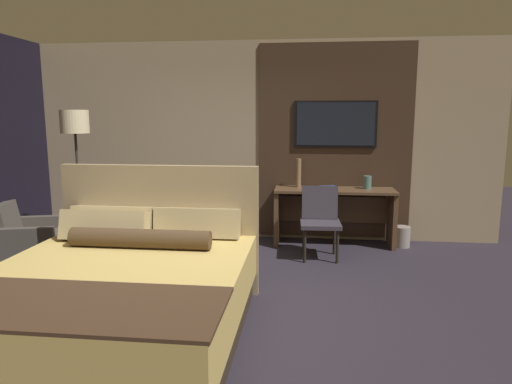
# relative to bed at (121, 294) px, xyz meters

# --- Properties ---
(ground_plane) EXTENTS (16.00, 16.00, 0.00)m
(ground_plane) POSITION_rel_bed_xyz_m (0.53, 0.63, -0.36)
(ground_plane) COLOR #28232D
(wall_back_tv_panel) EXTENTS (7.20, 0.09, 2.80)m
(wall_back_tv_panel) POSITION_rel_bed_xyz_m (0.70, 3.23, 1.04)
(wall_back_tv_panel) COLOR tan
(wall_back_tv_panel) RESTS_ON ground_plane
(bed) EXTENTS (1.98, 2.24, 1.28)m
(bed) POSITION_rel_bed_xyz_m (0.00, 0.00, 0.00)
(bed) COLOR #33281E
(bed) RESTS_ON ground_plane
(desk) EXTENTS (1.62, 0.53, 0.78)m
(desk) POSITION_rel_bed_xyz_m (1.84, 2.93, 0.16)
(desk) COLOR brown
(desk) RESTS_ON ground_plane
(tv) EXTENTS (1.13, 0.04, 0.64)m
(tv) POSITION_rel_bed_xyz_m (1.84, 3.15, 1.29)
(tv) COLOR black
(desk_chair) EXTENTS (0.51, 0.51, 0.89)m
(desk_chair) POSITION_rel_bed_xyz_m (1.63, 2.34, 0.17)
(desk_chair) COLOR #38333D
(desk_chair) RESTS_ON ground_plane
(armchair_by_window) EXTENTS (0.83, 0.85, 0.78)m
(armchair_by_window) POSITION_rel_bed_xyz_m (-1.74, 1.50, -0.09)
(armchair_by_window) COLOR #47423D
(armchair_by_window) RESTS_ON ground_plane
(floor_lamp) EXTENTS (0.34, 0.34, 1.83)m
(floor_lamp) POSITION_rel_bed_xyz_m (-1.36, 2.01, 1.18)
(floor_lamp) COLOR #282623
(floor_lamp) RESTS_ON ground_plane
(vase_tall) EXTENTS (0.07, 0.07, 0.40)m
(vase_tall) POSITION_rel_bed_xyz_m (1.34, 3.00, 0.62)
(vase_tall) COLOR #846647
(vase_tall) RESTS_ON desk
(vase_short) EXTENTS (0.11, 0.11, 0.18)m
(vase_short) POSITION_rel_bed_xyz_m (2.28, 2.97, 0.51)
(vase_short) COLOR #4C706B
(vase_short) RESTS_ON desk
(book) EXTENTS (0.26, 0.22, 0.03)m
(book) POSITION_rel_bed_xyz_m (1.75, 2.95, 0.44)
(book) COLOR navy
(book) RESTS_ON desk
(waste_bin) EXTENTS (0.22, 0.22, 0.28)m
(waste_bin) POSITION_rel_bed_xyz_m (2.76, 2.89, -0.22)
(waste_bin) COLOR gray
(waste_bin) RESTS_ON ground_plane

